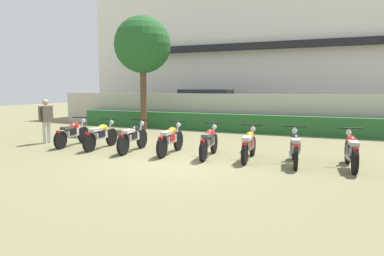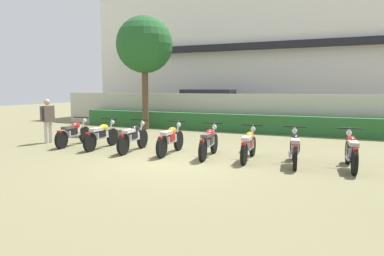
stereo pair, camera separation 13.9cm
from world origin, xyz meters
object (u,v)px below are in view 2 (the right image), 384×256
object	(u,v)px
motorcycle_in_row_6	(295,148)
motorcycle_in_row_7	(351,151)
motorcycle_in_row_0	(73,133)
parked_car	(211,107)
motorcycle_in_row_5	(249,144)
motorcycle_in_row_3	(170,139)
tree_near_inspector	(144,45)
motorcycle_in_row_4	(209,142)
motorcycle_in_row_1	(101,135)
motorcycle_in_row_2	(133,137)
inspector_person	(48,117)

from	to	relation	value
motorcycle_in_row_6	motorcycle_in_row_7	bearing A→B (deg)	-95.19
motorcycle_in_row_0	motorcycle_in_row_6	world-z (taller)	motorcycle_in_row_6
parked_car	motorcycle_in_row_5	xyz separation A→B (m)	(4.20, -8.40, -0.50)
motorcycle_in_row_3	motorcycle_in_row_7	distance (m)	4.94
tree_near_inspector	motorcycle_in_row_0	world-z (taller)	tree_near_inspector
motorcycle_in_row_6	motorcycle_in_row_7	xyz separation A→B (m)	(1.33, 0.07, 0.01)
motorcycle_in_row_4	motorcycle_in_row_1	bearing A→B (deg)	84.96
motorcycle_in_row_4	motorcycle_in_row_6	size ratio (longest dim) A/B	1.03
motorcycle_in_row_2	motorcycle_in_row_4	xyz separation A→B (m)	(2.48, 0.10, -0.01)
motorcycle_in_row_2	motorcycle_in_row_6	bearing A→B (deg)	-94.60
motorcycle_in_row_0	motorcycle_in_row_1	size ratio (longest dim) A/B	1.02
parked_car	motorcycle_in_row_0	distance (m)	8.65
motorcycle_in_row_4	motorcycle_in_row_7	size ratio (longest dim) A/B	1.00
motorcycle_in_row_1	motorcycle_in_row_4	bearing A→B (deg)	-93.04
motorcycle_in_row_2	motorcycle_in_row_4	bearing A→B (deg)	-92.83
motorcycle_in_row_3	motorcycle_in_row_0	bearing A→B (deg)	85.92
parked_car	motorcycle_in_row_2	xyz separation A→B (m)	(0.56, -8.54, -0.48)
motorcycle_in_row_1	motorcycle_in_row_4	xyz separation A→B (m)	(3.73, 0.05, 0.00)
motorcycle_in_row_2	motorcycle_in_row_6	world-z (taller)	motorcycle_in_row_2
motorcycle_in_row_0	motorcycle_in_row_7	bearing A→B (deg)	-97.24
motorcycle_in_row_4	motorcycle_in_row_5	world-z (taller)	motorcycle_in_row_4
parked_car	inspector_person	distance (m)	8.90
motorcycle_in_row_0	motorcycle_in_row_7	distance (m)	8.69
parked_car	motorcycle_in_row_6	world-z (taller)	parked_car
motorcycle_in_row_5	inspector_person	distance (m)	7.41
motorcycle_in_row_6	motorcycle_in_row_5	bearing A→B (deg)	77.69
tree_near_inspector	parked_car	bearing A→B (deg)	58.17
tree_near_inspector	motorcycle_in_row_6	xyz separation A→B (m)	(7.52, -5.13, -3.50)
motorcycle_in_row_2	motorcycle_in_row_5	world-z (taller)	motorcycle_in_row_2
motorcycle_in_row_1	motorcycle_in_row_5	distance (m)	4.89
motorcycle_in_row_1	motorcycle_in_row_7	xyz separation A→B (m)	(7.45, 0.07, 0.01)
motorcycle_in_row_1	motorcycle_in_row_2	distance (m)	1.25
motorcycle_in_row_5	inspector_person	bearing A→B (deg)	85.85
motorcycle_in_row_5	motorcycle_in_row_6	world-z (taller)	motorcycle_in_row_6
motorcycle_in_row_3	motorcycle_in_row_7	size ratio (longest dim) A/B	1.02
motorcycle_in_row_6	tree_near_inspector	bearing A→B (deg)	47.58
motorcycle_in_row_1	motorcycle_in_row_0	bearing A→B (deg)	82.81
tree_near_inspector	motorcycle_in_row_0	xyz separation A→B (m)	(0.16, -5.06, -3.51)
motorcycle_in_row_2	motorcycle_in_row_3	xyz separation A→B (m)	(1.26, 0.09, -0.00)
tree_near_inspector	motorcycle_in_row_4	size ratio (longest dim) A/B	2.83
parked_car	tree_near_inspector	size ratio (longest dim) A/B	0.87
motorcycle_in_row_1	motorcycle_in_row_7	size ratio (longest dim) A/B	1.01
parked_car	motorcycle_in_row_5	size ratio (longest dim) A/B	2.52
motorcycle_in_row_7	motorcycle_in_row_1	bearing A→B (deg)	85.18
motorcycle_in_row_3	tree_near_inspector	bearing A→B (deg)	33.88
motorcycle_in_row_5	motorcycle_in_row_3	bearing A→B (deg)	87.73
motorcycle_in_row_1	inspector_person	world-z (taller)	inspector_person
motorcycle_in_row_4	inspector_person	size ratio (longest dim) A/B	1.18
tree_near_inspector	motorcycle_in_row_2	size ratio (longest dim) A/B	2.78
parked_car	motorcycle_in_row_5	bearing A→B (deg)	-67.08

